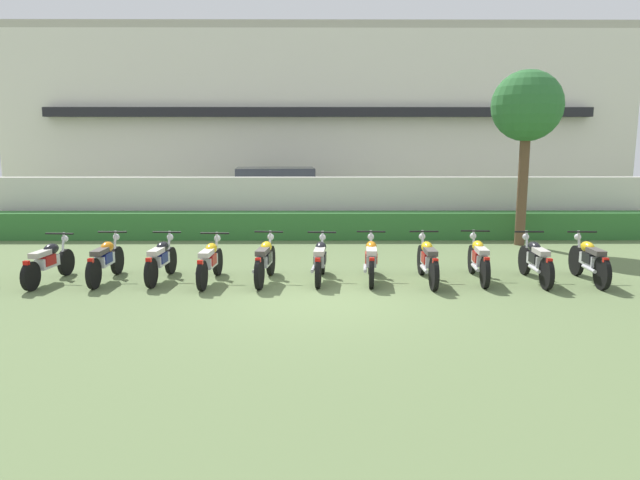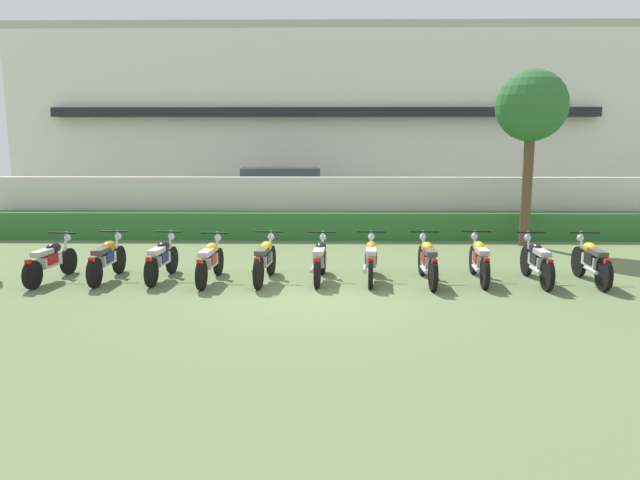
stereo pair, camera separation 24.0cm
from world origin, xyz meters
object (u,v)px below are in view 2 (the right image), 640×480
motorcycle_in_row_2 (162,259)px  motorcycle_in_row_10 (591,261)px  motorcycle_in_row_4 (265,260)px  motorcycle_in_row_9 (537,261)px  parked_car (285,195)px  tree_near_inspector (532,108)px  motorcycle_in_row_0 (51,260)px  motorcycle_in_row_1 (107,259)px  motorcycle_in_row_3 (210,261)px  motorcycle_in_row_5 (320,259)px  motorcycle_in_row_8 (479,259)px  motorcycle_in_row_7 (428,260)px  motorcycle_in_row_6 (371,259)px

motorcycle_in_row_2 → motorcycle_in_row_10: 8.65m
motorcycle_in_row_4 → motorcycle_in_row_9: 5.46m
parked_car → motorcycle_in_row_2: bearing=-106.1°
tree_near_inspector → motorcycle_in_row_0: bearing=-158.7°
motorcycle_in_row_2 → motorcycle_in_row_4: 2.14m
motorcycle_in_row_1 → motorcycle_in_row_3: bearing=-92.4°
tree_near_inspector → motorcycle_in_row_9: tree_near_inspector is taller
motorcycle_in_row_5 → motorcycle_in_row_1: bearing=94.9°
parked_car → motorcycle_in_row_8: (4.60, -8.88, -0.49)m
motorcycle_in_row_9 → motorcycle_in_row_10: (1.06, -0.05, 0.01)m
motorcycle_in_row_4 → motorcycle_in_row_5: (1.11, 0.11, -0.01)m
motorcycle_in_row_0 → motorcycle_in_row_10: bearing=-84.7°
motorcycle_in_row_10 → motorcycle_in_row_9: bearing=89.3°
motorcycle_in_row_3 → motorcycle_in_row_9: 6.56m
motorcycle_in_row_2 → motorcycle_in_row_4: motorcycle_in_row_4 is taller
parked_car → motorcycle_in_row_7: (3.53, -9.03, -0.48)m
motorcycle_in_row_1 → motorcycle_in_row_4: 3.24m
motorcycle_in_row_8 → motorcycle_in_row_10: motorcycle_in_row_10 is taller
motorcycle_in_row_1 → motorcycle_in_row_9: motorcycle_in_row_9 is taller
motorcycle_in_row_8 → motorcycle_in_row_9: 1.12m
motorcycle_in_row_2 → motorcycle_in_row_4: bearing=-89.8°
motorcycle_in_row_6 → motorcycle_in_row_7: (1.13, -0.14, 0.01)m
parked_car → motorcycle_in_row_1: bearing=-112.7°
parked_car → motorcycle_in_row_6: 9.23m
tree_near_inspector → motorcycle_in_row_6: bearing=-137.2°
tree_near_inspector → motorcycle_in_row_0: size_ratio=2.50×
motorcycle_in_row_2 → motorcycle_in_row_1: bearing=96.6°
motorcycle_in_row_8 → motorcycle_in_row_4: bearing=95.8°
motorcycle_in_row_4 → motorcycle_in_row_7: bearing=-84.8°
motorcycle_in_row_3 → motorcycle_in_row_7: motorcycle_in_row_7 is taller
motorcycle_in_row_3 → motorcycle_in_row_8: motorcycle_in_row_8 is taller
motorcycle_in_row_0 → motorcycle_in_row_6: motorcycle_in_row_6 is taller
motorcycle_in_row_4 → motorcycle_in_row_7: 3.27m
motorcycle_in_row_0 → motorcycle_in_row_9: motorcycle_in_row_9 is taller
motorcycle_in_row_0 → motorcycle_in_row_3: 3.24m
motorcycle_in_row_1 → motorcycle_in_row_8: bearing=-88.7°
motorcycle_in_row_4 → motorcycle_in_row_6: (2.14, 0.10, -0.01)m
tree_near_inspector → motorcycle_in_row_1: 11.16m
motorcycle_in_row_4 → motorcycle_in_row_1: bearing=94.4°
motorcycle_in_row_5 → motorcycle_in_row_7: (2.16, -0.15, 0.02)m
motorcycle_in_row_1 → motorcycle_in_row_3: motorcycle_in_row_1 is taller
parked_car → tree_near_inspector: (6.87, -4.76, 2.73)m
motorcycle_in_row_0 → motorcycle_in_row_4: size_ratio=1.01×
motorcycle_in_row_4 → motorcycle_in_row_8: (4.34, 0.12, -0.00)m
motorcycle_in_row_4 → motorcycle_in_row_10: bearing=-84.7°
motorcycle_in_row_9 → motorcycle_in_row_0: bearing=91.8°
motorcycle_in_row_4 → motorcycle_in_row_6: bearing=-81.4°
motorcycle_in_row_0 → motorcycle_in_row_2: size_ratio=1.04×
motorcycle_in_row_3 → motorcycle_in_row_5: 2.22m
motorcycle_in_row_3 → motorcycle_in_row_10: 7.62m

